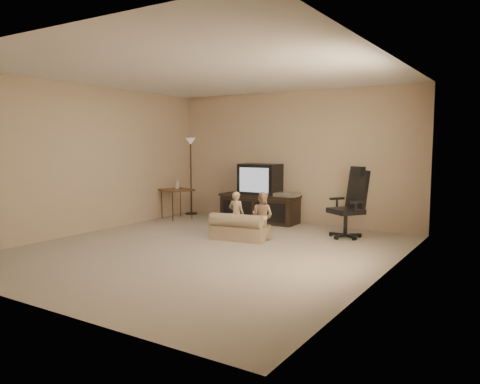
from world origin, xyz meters
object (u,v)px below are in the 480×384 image
(tv_stand, at_px, (260,198))
(toddler_left, at_px, (236,214))
(side_table, at_px, (177,190))
(child_sofa, at_px, (239,229))
(floor_lamp, at_px, (191,159))
(office_chair, at_px, (349,212))
(toddler_right, at_px, (262,216))

(tv_stand, distance_m, toddler_left, 1.55)
(side_table, xyz_separation_m, child_sofa, (2.16, -1.06, -0.41))
(floor_lamp, distance_m, toddler_left, 2.78)
(office_chair, xyz_separation_m, toddler_right, (-1.12, -0.89, -0.03))
(toddler_right, bearing_deg, toddler_left, 11.27)
(tv_stand, bearing_deg, side_table, -161.19)
(toddler_left, bearing_deg, side_table, -28.96)
(tv_stand, relative_size, toddler_left, 2.13)
(floor_lamp, relative_size, child_sofa, 1.76)
(floor_lamp, height_order, toddler_left, floor_lamp)
(office_chair, relative_size, toddler_right, 1.51)
(floor_lamp, bearing_deg, office_chair, -9.12)
(toddler_left, bearing_deg, toddler_right, -175.96)
(office_chair, distance_m, child_sofa, 1.82)
(side_table, relative_size, toddler_left, 1.09)
(side_table, xyz_separation_m, toddler_right, (2.46, -0.84, -0.21))
(tv_stand, relative_size, office_chair, 1.38)
(child_sofa, relative_size, toddler_right, 1.23)
(office_chair, distance_m, side_table, 3.58)
(floor_lamp, bearing_deg, side_table, -77.45)
(side_table, xyz_separation_m, floor_lamp, (-0.14, 0.65, 0.61))
(side_table, distance_m, child_sofa, 2.44)
(office_chair, bearing_deg, floor_lamp, -154.91)
(side_table, height_order, child_sofa, side_table)
(side_table, bearing_deg, toddler_right, -18.77)
(floor_lamp, distance_m, toddler_right, 3.11)
(child_sofa, xyz_separation_m, toddler_left, (-0.15, 0.16, 0.20))
(office_chair, bearing_deg, side_table, -144.94)
(toddler_right, bearing_deg, floor_lamp, -27.24)
(office_chair, relative_size, floor_lamp, 0.70)
(tv_stand, height_order, floor_lamp, floor_lamp)
(side_table, height_order, floor_lamp, floor_lamp)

